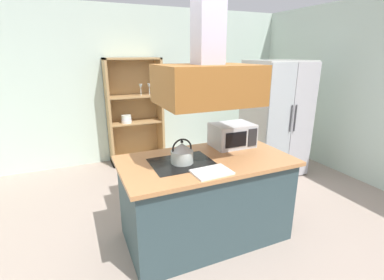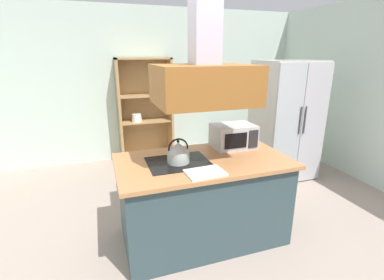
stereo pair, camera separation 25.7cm
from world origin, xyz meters
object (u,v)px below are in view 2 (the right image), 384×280
object	(u,v)px
dish_cabinet	(145,116)
kettle	(178,153)
refrigerator	(285,121)
microwave	(233,136)
cutting_board	(205,173)

from	to	relation	value
dish_cabinet	kettle	bearing A→B (deg)	-92.25
kettle	refrigerator	bearing A→B (deg)	28.48
dish_cabinet	microwave	size ratio (longest dim) A/B	4.02
refrigerator	dish_cabinet	world-z (taller)	dish_cabinet
dish_cabinet	microwave	world-z (taller)	dish_cabinet
cutting_board	microwave	bearing A→B (deg)	45.85
refrigerator	microwave	size ratio (longest dim) A/B	3.95
dish_cabinet	cutting_board	bearing A→B (deg)	-88.96
dish_cabinet	cutting_board	xyz separation A→B (m)	(0.05, -2.87, 0.09)
cutting_board	microwave	world-z (taller)	microwave
cutting_board	refrigerator	bearing A→B (deg)	37.14
refrigerator	microwave	world-z (taller)	refrigerator
cutting_board	kettle	bearing A→B (deg)	114.85
refrigerator	kettle	distance (m)	2.35
kettle	microwave	distance (m)	0.76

